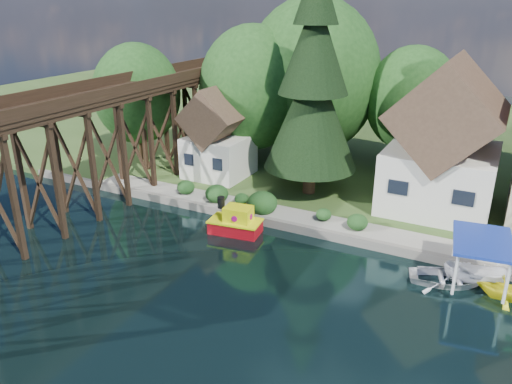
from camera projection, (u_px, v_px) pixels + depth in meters
ground at (253, 292)px, 27.41m from camera, size 140.00×140.00×0.00m
bank at (396, 140)px, 55.37m from camera, size 140.00×52.00×0.50m
seawall at (366, 243)px, 32.18m from camera, size 60.00×0.40×0.62m
promenade at (402, 239)px, 32.31m from camera, size 50.00×2.60×0.06m
trestle_bridge at (93, 140)px, 36.59m from camera, size 4.12×44.18×9.30m
house_left at (443, 146)px, 35.72m from camera, size 7.64×8.64×11.02m
shed at (219, 138)px, 42.70m from camera, size 5.09×5.40×7.85m
bg_trees at (381, 97)px, 41.85m from camera, size 49.90×13.30×10.57m
shrubs at (257, 200)px, 36.57m from camera, size 15.76×2.47×1.70m
conifer at (313, 85)px, 36.88m from camera, size 7.19×7.19×17.71m
tugboat at (236, 222)px, 34.04m from camera, size 3.75×2.38×2.56m
boat_white_a at (447, 277)px, 28.12m from camera, size 4.84×4.02×0.87m
boat_canopy at (478, 266)px, 27.67m from camera, size 3.71×4.76×2.84m
boat_yellow at (505, 286)px, 26.60m from camera, size 2.86×2.50×1.47m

